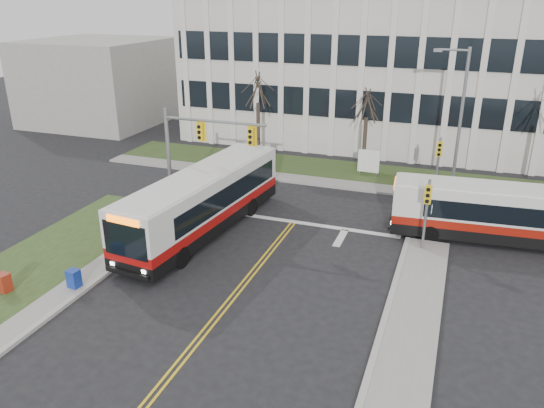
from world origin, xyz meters
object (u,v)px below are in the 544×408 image
(bus_cross, at_px, (502,215))
(bus_main, at_px, (203,203))
(newspaper_box_red, at_px, (4,284))
(streetlight, at_px, (458,114))
(newspaper_box_blue, at_px, (74,280))
(directory_sign, at_px, (369,161))

(bus_cross, bearing_deg, bus_main, -78.91)
(bus_cross, distance_m, newspaper_box_red, 24.07)
(streetlight, xyz_separation_m, newspaper_box_blue, (-14.83, -18.35, -4.72))
(bus_main, bearing_deg, newspaper_box_red, -114.87)
(streetlight, distance_m, newspaper_box_blue, 24.06)
(bus_main, distance_m, newspaper_box_blue, 7.98)
(bus_main, relative_size, newspaper_box_red, 13.09)
(newspaper_box_blue, xyz_separation_m, newspaper_box_red, (-2.61, -1.30, 0.00))
(directory_sign, distance_m, newspaper_box_red, 24.11)
(bus_cross, bearing_deg, directory_sign, -138.20)
(bus_main, relative_size, bus_cross, 1.13)
(streetlight, distance_m, directory_sign, 6.96)
(bus_main, distance_m, bus_cross, 15.65)
(streetlight, bearing_deg, newspaper_box_blue, -128.94)
(newspaper_box_red, bearing_deg, directory_sign, 71.67)
(streetlight, relative_size, newspaper_box_blue, 9.68)
(bus_main, xyz_separation_m, bus_cross, (15.08, 4.20, -0.19))
(newspaper_box_blue, bearing_deg, bus_main, 77.30)
(newspaper_box_red, bearing_deg, bus_main, 70.63)
(directory_sign, bearing_deg, bus_main, -118.85)
(streetlight, height_order, directory_sign, streetlight)
(bus_main, bearing_deg, newspaper_box_blue, -103.32)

